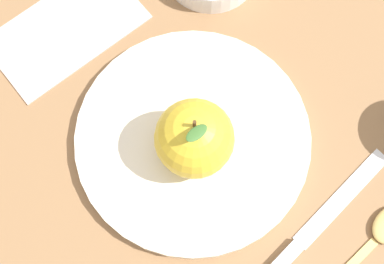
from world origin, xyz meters
TOP-DOWN VIEW (x-y plane):
  - ground_plane at (0.00, 0.00)m, footprint 2.40×2.40m
  - dinner_plate at (-0.00, -0.01)m, footprint 0.25×0.25m
  - apple at (0.01, -0.01)m, footprint 0.08×0.08m
  - knife at (0.13, 0.08)m, footprint 0.13×0.19m
  - spoon at (0.14, 0.16)m, footprint 0.10×0.15m
  - linen_napkin at (-0.16, -0.13)m, footprint 0.17×0.20m

SIDE VIEW (x-z plane):
  - ground_plane at x=0.00m, z-range 0.00..0.00m
  - linen_napkin at x=-0.16m, z-range 0.00..0.00m
  - knife at x=0.13m, z-range 0.00..0.01m
  - spoon at x=0.14m, z-range 0.00..0.01m
  - dinner_plate at x=0.00m, z-range 0.00..0.02m
  - apple at x=0.01m, z-range 0.01..0.10m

